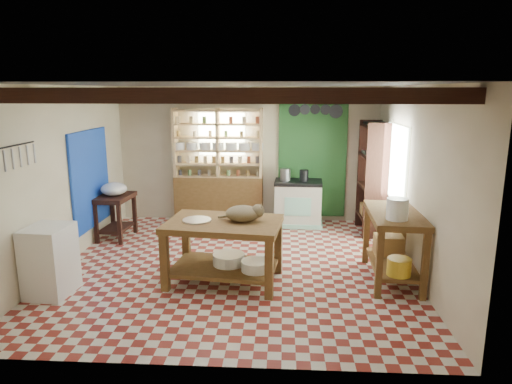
# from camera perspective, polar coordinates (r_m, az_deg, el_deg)

# --- Properties ---
(floor) EXTENTS (5.00, 5.00, 0.02)m
(floor) POSITION_cam_1_polar(r_m,az_deg,el_deg) (6.81, -2.64, -9.29)
(floor) COLOR maroon
(floor) RESTS_ON ground
(ceiling) EXTENTS (5.00, 5.00, 0.02)m
(ceiling) POSITION_cam_1_polar(r_m,az_deg,el_deg) (6.32, -2.88, 13.25)
(ceiling) COLOR #4B4B51
(ceiling) RESTS_ON wall_back
(wall_back) EXTENTS (5.00, 0.04, 2.60)m
(wall_back) POSITION_cam_1_polar(r_m,az_deg,el_deg) (8.89, -1.04, 4.69)
(wall_back) COLOR beige
(wall_back) RESTS_ON floor
(wall_front) EXTENTS (5.00, 0.04, 2.60)m
(wall_front) POSITION_cam_1_polar(r_m,az_deg,el_deg) (4.03, -6.53, -5.25)
(wall_front) COLOR beige
(wall_front) RESTS_ON floor
(wall_left) EXTENTS (0.04, 5.00, 2.60)m
(wall_left) POSITION_cam_1_polar(r_m,az_deg,el_deg) (7.15, -23.12, 1.70)
(wall_left) COLOR beige
(wall_left) RESTS_ON floor
(wall_right) EXTENTS (0.04, 5.00, 2.60)m
(wall_right) POSITION_cam_1_polar(r_m,az_deg,el_deg) (6.65, 19.19, 1.26)
(wall_right) COLOR beige
(wall_right) RESTS_ON floor
(ceiling_beams) EXTENTS (5.00, 3.80, 0.15)m
(ceiling_beams) POSITION_cam_1_polar(r_m,az_deg,el_deg) (6.32, -2.87, 12.16)
(ceiling_beams) COLOR #321811
(ceiling_beams) RESTS_ON ceiling
(blue_wall_patch) EXTENTS (0.04, 1.40, 1.60)m
(blue_wall_patch) POSITION_cam_1_polar(r_m,az_deg,el_deg) (7.97, -19.98, 1.53)
(blue_wall_patch) COLOR #1842BA
(blue_wall_patch) RESTS_ON wall_left
(green_wall_patch) EXTENTS (1.30, 0.04, 2.30)m
(green_wall_patch) POSITION_cam_1_polar(r_m,az_deg,el_deg) (8.86, 7.05, 4.24)
(green_wall_patch) COLOR #225524
(green_wall_patch) RESTS_ON wall_back
(window_back) EXTENTS (0.90, 0.02, 0.80)m
(window_back) POSITION_cam_1_polar(r_m,az_deg,el_deg) (8.88, -4.31, 7.24)
(window_back) COLOR white
(window_back) RESTS_ON wall_back
(window_right) EXTENTS (0.02, 1.30, 1.20)m
(window_right) POSITION_cam_1_polar(r_m,az_deg,el_deg) (7.58, 17.10, 3.50)
(window_right) COLOR white
(window_right) RESTS_ON wall_right
(utensil_rail) EXTENTS (0.06, 0.90, 0.28)m
(utensil_rail) POSITION_cam_1_polar(r_m,az_deg,el_deg) (6.01, -28.02, 3.97)
(utensil_rail) COLOR black
(utensil_rail) RESTS_ON wall_left
(pot_rack) EXTENTS (0.86, 0.12, 0.36)m
(pot_rack) POSITION_cam_1_polar(r_m,az_deg,el_deg) (8.35, 7.40, 10.14)
(pot_rack) COLOR black
(pot_rack) RESTS_ON ceiling
(shelving_unit) EXTENTS (1.70, 0.34, 2.20)m
(shelving_unit) POSITION_cam_1_polar(r_m,az_deg,el_deg) (8.79, -4.71, 3.24)
(shelving_unit) COLOR #DCB67E
(shelving_unit) RESTS_ON floor
(tall_rack) EXTENTS (0.40, 0.86, 2.00)m
(tall_rack) POSITION_cam_1_polar(r_m,az_deg,el_deg) (8.38, 14.34, 1.72)
(tall_rack) COLOR #321811
(tall_rack) RESTS_ON floor
(work_table) EXTENTS (1.59, 1.16, 0.84)m
(work_table) POSITION_cam_1_polar(r_m,az_deg,el_deg) (6.16, -4.01, -7.43)
(work_table) COLOR brown
(work_table) RESTS_ON floor
(stove) EXTENTS (0.91, 0.63, 0.86)m
(stove) POSITION_cam_1_polar(r_m,az_deg,el_deg) (8.69, 5.27, -1.38)
(stove) COLOR beige
(stove) RESTS_ON floor
(prep_table) EXTENTS (0.57, 0.79, 0.76)m
(prep_table) POSITION_cam_1_polar(r_m,az_deg,el_deg) (8.28, -17.12, -2.96)
(prep_table) COLOR #321811
(prep_table) RESTS_ON floor
(white_cabinet) EXTENTS (0.53, 0.62, 0.88)m
(white_cabinet) POSITION_cam_1_polar(r_m,az_deg,el_deg) (6.33, -24.37, -7.81)
(white_cabinet) COLOR white
(white_cabinet) RESTS_ON floor
(right_counter) EXTENTS (0.72, 1.36, 0.95)m
(right_counter) POSITION_cam_1_polar(r_m,az_deg,el_deg) (6.45, 16.74, -6.51)
(right_counter) COLOR brown
(right_counter) RESTS_ON floor
(cat) EXTENTS (0.48, 0.38, 0.21)m
(cat) POSITION_cam_1_polar(r_m,az_deg,el_deg) (5.99, -1.65, -2.70)
(cat) COLOR olive
(cat) RESTS_ON work_table
(steel_tray) EXTENTS (0.42, 0.42, 0.02)m
(steel_tray) POSITION_cam_1_polar(r_m,az_deg,el_deg) (6.07, -7.40, -3.51)
(steel_tray) COLOR #9A99A0
(steel_tray) RESTS_ON work_table
(basin_large) EXTENTS (0.48, 0.48, 0.15)m
(basin_large) POSITION_cam_1_polar(r_m,az_deg,el_deg) (6.24, -3.43, -8.37)
(basin_large) COLOR white
(basin_large) RESTS_ON work_table
(basin_small) EXTENTS (0.43, 0.43, 0.14)m
(basin_small) POSITION_cam_1_polar(r_m,az_deg,el_deg) (6.03, -0.02, -9.19)
(basin_small) COLOR white
(basin_small) RESTS_ON work_table
(kettle_left) EXTENTS (0.21, 0.21, 0.23)m
(kettle_left) POSITION_cam_1_polar(r_m,az_deg,el_deg) (8.58, 3.67, 2.19)
(kettle_left) COLOR #9A99A0
(kettle_left) RESTS_ON stove
(kettle_right) EXTENTS (0.17, 0.17, 0.21)m
(kettle_right) POSITION_cam_1_polar(r_m,az_deg,el_deg) (8.58, 6.01, 2.08)
(kettle_right) COLOR black
(kettle_right) RESTS_ON stove
(enamel_bowl) EXTENTS (0.47, 0.47, 0.22)m
(enamel_bowl) POSITION_cam_1_polar(r_m,az_deg,el_deg) (8.17, -17.34, 0.37)
(enamel_bowl) COLOR white
(enamel_bowl) RESTS_ON prep_table
(white_bucket) EXTENTS (0.28, 0.28, 0.27)m
(white_bucket) POSITION_cam_1_polar(r_m,az_deg,el_deg) (5.94, 17.25, -2.04)
(white_bucket) COLOR white
(white_bucket) RESTS_ON right_counter
(wicker_basket) EXTENTS (0.41, 0.33, 0.27)m
(wicker_basket) POSITION_cam_1_polar(r_m,az_deg,el_deg) (6.76, 16.24, -6.37)
(wicker_basket) COLOR #A97D44
(wicker_basket) RESTS_ON right_counter
(yellow_tub) EXTENTS (0.31, 0.31, 0.22)m
(yellow_tub) POSITION_cam_1_polar(r_m,az_deg,el_deg) (6.07, 17.44, -8.90)
(yellow_tub) COLOR gold
(yellow_tub) RESTS_ON right_counter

